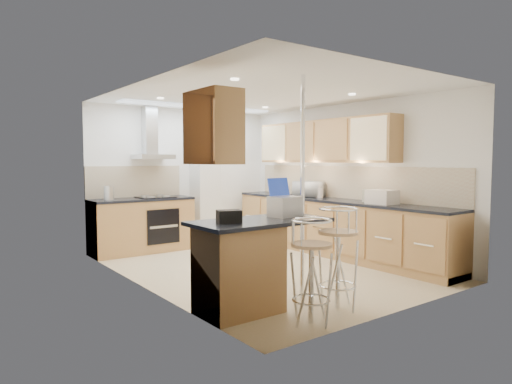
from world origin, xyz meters
TOP-DOWN VIEW (x-y plane):
  - ground at (0.00, 0.00)m, footprint 4.80×4.80m
  - room_shell at (0.32, 0.38)m, footprint 3.64×4.84m
  - right_counter at (1.50, 0.00)m, footprint 0.63×4.40m
  - back_counter at (-0.95, 2.10)m, footprint 1.70×0.63m
  - peninsula at (-1.12, -1.45)m, footprint 1.47×0.72m
  - microwave at (1.51, 0.60)m, footprint 0.47×0.57m
  - laptop at (-0.75, -1.41)m, footprint 0.35×0.28m
  - bag at (-1.52, -1.45)m, footprint 0.27×0.24m
  - bar_stool_near at (-1.00, -2.10)m, footprint 0.52×0.52m
  - bar_stool_end at (-0.47, -1.94)m, footprint 0.54×0.54m
  - jar_a at (1.50, 0.34)m, footprint 0.14×0.14m
  - jar_b at (1.60, 1.29)m, footprint 0.12×0.12m
  - jar_c at (1.54, -0.65)m, footprint 0.18×0.18m
  - jar_d at (1.62, -0.92)m, footprint 0.13×0.13m
  - bread_bin at (1.46, -1.00)m, footprint 0.31×0.40m
  - kettle at (-1.52, 2.04)m, footprint 0.16×0.16m

SIDE VIEW (x-z plane):
  - ground at x=0.00m, z-range 0.00..0.00m
  - back_counter at x=-0.95m, z-range 0.00..0.92m
  - right_counter at x=1.50m, z-range 0.00..0.92m
  - peninsula at x=-1.12m, z-range 0.01..0.95m
  - bar_stool_near at x=-1.00m, z-range 0.00..1.01m
  - bar_stool_end at x=-0.47m, z-range 0.00..1.08m
  - jar_b at x=1.60m, z-range 0.92..1.06m
  - jar_d at x=1.62m, z-range 0.92..1.07m
  - jar_a at x=1.50m, z-range 0.92..1.08m
  - bag at x=-1.52m, z-range 0.94..1.07m
  - jar_c at x=1.54m, z-range 0.92..1.11m
  - bread_bin at x=1.46m, z-range 0.92..1.13m
  - kettle at x=-1.52m, z-range 0.92..1.15m
  - laptop at x=-0.75m, z-range 0.94..1.16m
  - microwave at x=1.51m, z-range 0.92..1.19m
  - room_shell at x=0.32m, z-range 0.29..2.80m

